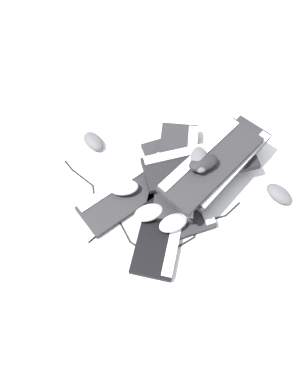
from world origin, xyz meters
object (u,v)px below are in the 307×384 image
keyboard_4 (200,163)px  mouse_6 (203,163)px  keyboard_3 (177,170)px  keyboard_5 (223,162)px  keyboard_0 (133,191)px  mouse_2 (173,223)px  mouse_0 (124,188)px  mouse_3 (279,194)px  keyboard_6 (211,164)px  mouse_1 (200,160)px  keyboard_1 (163,221)px  mouse_4 (94,141)px  keyboard_2 (177,183)px  mouse_5 (149,213)px

keyboard_4 → mouse_6: size_ratio=4.22×
keyboard_3 → keyboard_5: (-0.17, -0.02, 0.06)m
keyboard_0 → mouse_2: mouse_2 is taller
keyboard_0 → mouse_0: (0.03, 0.01, 0.04)m
keyboard_5 → mouse_3: (-0.23, 0.07, -0.08)m
keyboard_6 → mouse_1: mouse_1 is taller
keyboard_1 → keyboard_6: bearing=-128.9°
keyboard_4 → mouse_4: (0.44, -0.10, -0.05)m
keyboard_6 → mouse_4: (0.48, -0.14, -0.11)m
keyboard_2 → mouse_6: 0.18m
mouse_0 → mouse_4: 0.28m
keyboard_6 → mouse_2: size_ratio=4.00×
keyboard_1 → mouse_4: size_ratio=4.13×
mouse_0 → keyboard_3: bearing=15.9°
keyboard_2 → mouse_0: 0.21m
keyboard_0 → keyboard_3: (-0.17, -0.09, 0.03)m
keyboard_0 → keyboard_5: bearing=-161.7°
mouse_2 → mouse_1: bearing=38.0°
mouse_1 → mouse_5: bearing=-51.5°
mouse_5 → mouse_6: 0.27m
keyboard_5 → mouse_6: bearing=34.9°
keyboard_5 → keyboard_3: bearing=5.5°
keyboard_3 → keyboard_5: keyboard_5 is taller
mouse_2 → mouse_3: bearing=-8.0°
keyboard_0 → mouse_0: bearing=17.0°
keyboard_0 → keyboard_4: bearing=-154.9°
mouse_5 → keyboard_0: bearing=99.9°
keyboard_0 → keyboard_3: size_ratio=0.96×
mouse_0 → keyboard_2: bearing=4.4°
mouse_2 → keyboard_5: bearing=23.8°
keyboard_1 → mouse_1: size_ratio=4.13×
keyboard_4 → keyboard_5: size_ratio=1.04×
mouse_0 → mouse_6: (-0.29, -0.06, 0.12)m
keyboard_0 → mouse_3: size_ratio=3.83×
mouse_1 → mouse_6: 0.02m
keyboard_1 → mouse_4: mouse_4 is taller
keyboard_5 → mouse_2: (0.17, 0.25, -0.05)m
keyboard_1 → mouse_4: 0.46m
keyboard_0 → keyboard_4: (-0.25, -0.12, 0.06)m
keyboard_3 → mouse_5: size_ratio=4.00×
mouse_2 → mouse_0: bearing=115.3°
keyboard_3 → mouse_5: (0.09, 0.20, 0.01)m
keyboard_6 → mouse_1: 0.06m
keyboard_2 → keyboard_3: 0.05m
mouse_5 → keyboard_3: bearing=39.7°
mouse_0 → mouse_2: 0.23m
keyboard_0 → mouse_3: mouse_3 is taller
mouse_0 → keyboard_6: bearing=3.4°
keyboard_5 → mouse_5: bearing=39.5°
mouse_1 → mouse_5: 0.27m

